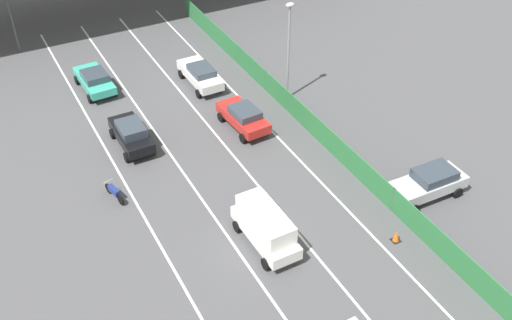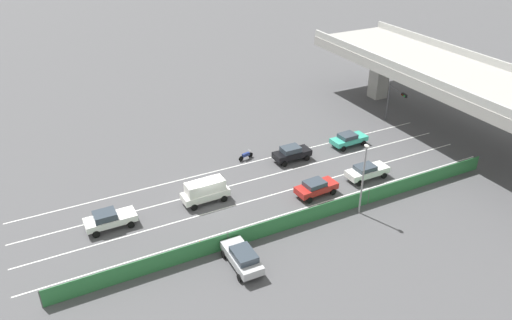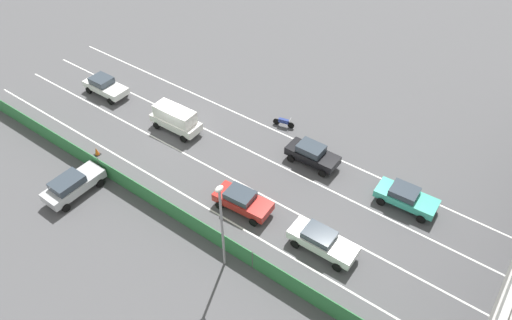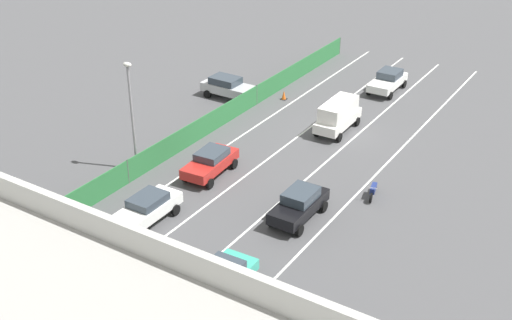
{
  "view_description": "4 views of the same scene",
  "coord_description": "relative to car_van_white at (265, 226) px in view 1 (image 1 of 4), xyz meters",
  "views": [
    {
      "loc": [
        -11.54,
        -20.77,
        23.4
      ],
      "look_at": [
        1.56,
        4.05,
        1.95
      ],
      "focal_mm": 43.81,
      "sensor_mm": 36.0,
      "label": 1
    },
    {
      "loc": [
        37.51,
        -14.18,
        26.59
      ],
      "look_at": [
        -2.08,
        6.13,
        2.03
      ],
      "focal_mm": 34.66,
      "sensor_mm": 36.0,
      "label": 2
    },
    {
      "loc": [
        21.38,
        23.96,
        25.79
      ],
      "look_at": [
        0.56,
        8.74,
        1.92
      ],
      "focal_mm": 33.03,
      "sensor_mm": 36.0,
      "label": 3
    },
    {
      "loc": [
        -18.07,
        38.75,
        20.0
      ],
      "look_at": [
        0.69,
        9.17,
        1.58
      ],
      "focal_mm": 46.01,
      "sensor_mm": 36.0,
      "label": 4
    }
  ],
  "objects": [
    {
      "name": "street_lamp",
      "position": [
        8.27,
        12.02,
        3.07
      ],
      "size": [
        0.6,
        0.36,
        7.14
      ],
      "color": "gray",
      "rests_on": "ground"
    },
    {
      "name": "lane_line_mid_left",
      "position": [
        -1.52,
        6.34,
        -1.26
      ],
      "size": [
        0.14,
        48.07,
        0.01
      ],
      "primitive_type": "cube",
      "color": "silver",
      "rests_on": "ground"
    },
    {
      "name": "car_sedan_black",
      "position": [
        -3.29,
        11.58,
        -0.32
      ],
      "size": [
        1.95,
        4.25,
        1.72
      ],
      "color": "black",
      "rests_on": "ground"
    },
    {
      "name": "parked_wagon_silver",
      "position": [
        10.04,
        -0.92,
        -0.31
      ],
      "size": [
        4.59,
        2.09,
        1.71
      ],
      "color": "#B2B5B7",
      "rests_on": "ground"
    },
    {
      "name": "traffic_light",
      "position": [
        -5.66,
        27.82,
        2.38
      ],
      "size": [
        3.95,
        1.11,
        5.05
      ],
      "color": "#47474C",
      "rests_on": "ground"
    },
    {
      "name": "lane_line_right_edge",
      "position": [
        5.32,
        6.34,
        -1.26
      ],
      "size": [
        0.14,
        48.07,
        0.01
      ],
      "primitive_type": "cube",
      "color": "silver",
      "rests_on": "ground"
    },
    {
      "name": "ground_plane",
      "position": [
        0.19,
        0.3,
        -1.26
      ],
      "size": [
        300.0,
        300.0,
        0.0
      ],
      "primitive_type": "plane",
      "color": "#4C4C4F"
    },
    {
      "name": "green_fence",
      "position": [
        7.46,
        6.34,
        -0.48
      ],
      "size": [
        0.1,
        44.17,
        1.57
      ],
      "color": "#2D753D",
      "rests_on": "ground"
    },
    {
      "name": "car_sedan_red",
      "position": [
        3.85,
        10.09,
        -0.37
      ],
      "size": [
        2.21,
        4.37,
        1.59
      ],
      "color": "red",
      "rests_on": "ground"
    },
    {
      "name": "car_sedan_white",
      "position": [
        3.6,
        16.52,
        -0.37
      ],
      "size": [
        1.98,
        4.66,
        1.59
      ],
      "color": "white",
      "rests_on": "ground"
    },
    {
      "name": "lane_line_mid_right",
      "position": [
        1.9,
        6.34,
        -1.26
      ],
      "size": [
        0.14,
        48.07,
        0.01
      ],
      "primitive_type": "cube",
      "color": "silver",
      "rests_on": "ground"
    },
    {
      "name": "motorcycle",
      "position": [
        -5.86,
        7.19,
        -0.8
      ],
      "size": [
        0.69,
        1.92,
        0.93
      ],
      "color": "black",
      "rests_on": "ground"
    },
    {
      "name": "traffic_cone",
      "position": [
        6.2,
        -3.04,
        -0.92
      ],
      "size": [
        0.47,
        0.47,
        0.73
      ],
      "color": "orange",
      "rests_on": "ground"
    },
    {
      "name": "lane_line_left_edge",
      "position": [
        -4.95,
        6.34,
        -1.26
      ],
      "size": [
        0.14,
        48.07,
        0.01
      ],
      "primitive_type": "cube",
      "color": "silver",
      "rests_on": "ground"
    },
    {
      "name": "car_van_white",
      "position": [
        0.0,
        0.0,
        0.0
      ],
      "size": [
        2.01,
        4.6,
        2.24
      ],
      "color": "silver",
      "rests_on": "ground"
    },
    {
      "name": "car_taxi_teal",
      "position": [
        -3.39,
        19.38,
        -0.4
      ],
      "size": [
        2.18,
        4.47,
        1.53
      ],
      "color": "teal",
      "rests_on": "ground"
    }
  ]
}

